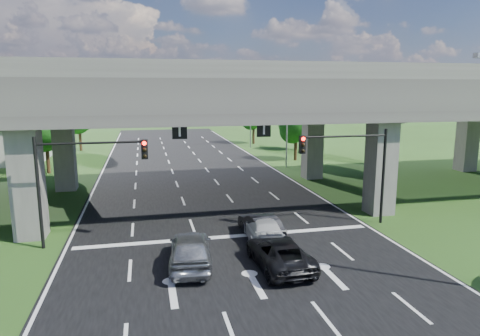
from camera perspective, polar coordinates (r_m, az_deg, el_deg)
name	(u,v)px	position (r m, az deg, el deg)	size (l,w,h in m)	color
ground	(242,261)	(21.75, 0.23, -12.24)	(160.00, 160.00, 0.00)	#254215
road	(211,207)	(31.04, -3.93, -5.18)	(18.00, 120.00, 0.03)	black
overpass	(205,95)	(31.85, -4.68, 9.63)	(80.00, 15.00, 10.00)	#34322F
signal_right	(353,159)	(26.85, 14.78, 1.13)	(5.76, 0.54, 6.00)	black
signal_left	(81,170)	(24.08, -20.45, -0.25)	(5.76, 0.54, 6.00)	black
streetlight_far	(284,113)	(45.99, 5.84, 7.31)	(3.38, 0.25, 10.00)	gray
streetlight_beyond	(248,107)	(61.35, 1.05, 8.17)	(3.38, 0.25, 10.00)	gray
tree_left_near	(46,125)	(46.64, -24.50, 5.19)	(4.50, 4.50, 7.80)	black
tree_left_mid	(33,126)	(55.12, -25.86, 5.10)	(3.91, 3.90, 6.76)	black
tree_left_far	(79,113)	(62.20, -20.69, 6.88)	(4.80, 4.80, 8.32)	black
tree_right_near	(297,122)	(50.82, 7.54, 6.05)	(4.20, 4.20, 7.28)	black
tree_right_mid	(297,120)	(59.36, 7.59, 6.38)	(3.91, 3.90, 6.76)	black
tree_right_far	(254,112)	(65.75, 1.87, 7.43)	(4.50, 4.50, 7.80)	black
car_silver	(191,249)	(20.93, -6.62, -10.67)	(1.99, 4.95, 1.69)	gray
car_dark	(261,226)	(24.64, 2.77, -7.69)	(1.45, 4.15, 1.37)	black
car_white	(263,229)	(24.14, 3.12, -8.12)	(1.88, 4.62, 1.34)	#B7B7B7
car_trailing	(279,253)	(20.81, 5.28, -11.23)	(2.29, 4.97, 1.38)	black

